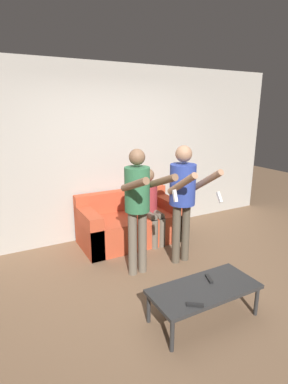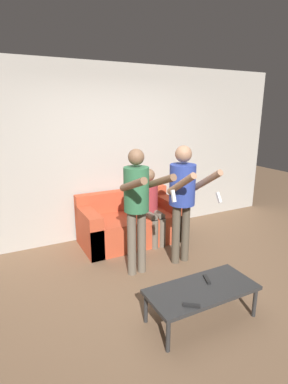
{
  "view_description": "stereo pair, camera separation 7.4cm",
  "coord_description": "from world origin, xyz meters",
  "px_view_note": "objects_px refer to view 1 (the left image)",
  "views": [
    {
      "loc": [
        -1.75,
        -2.52,
        2.02
      ],
      "look_at": [
        0.12,
        0.99,
        0.92
      ],
      "focal_mm": 28.0,
      "sensor_mm": 36.0,
      "label": 1
    },
    {
      "loc": [
        -1.68,
        -2.55,
        2.02
      ],
      "look_at": [
        0.12,
        0.99,
        0.92
      ],
      "focal_mm": 28.0,
      "sensor_mm": 36.0,
      "label": 2
    }
  ],
  "objects_px": {
    "person_seated": "(150,203)",
    "remote_near": "(195,305)",
    "person_standing_left": "(138,200)",
    "couch": "(130,224)",
    "coffee_table": "(204,290)",
    "remote_far": "(209,279)",
    "person_standing_right": "(183,192)"
  },
  "relations": [
    {
      "from": "couch",
      "to": "remote_near",
      "type": "relative_size",
      "value": 10.9
    },
    {
      "from": "person_seated",
      "to": "person_standing_left",
      "type": "bearing_deg",
      "value": -127.49
    },
    {
      "from": "remote_near",
      "to": "remote_far",
      "type": "distance_m",
      "value": 0.47
    },
    {
      "from": "person_standing_right",
      "to": "coffee_table",
      "type": "distance_m",
      "value": 1.35
    },
    {
      "from": "coffee_table",
      "to": "person_seated",
      "type": "bearing_deg",
      "value": 77.16
    },
    {
      "from": "person_standing_left",
      "to": "person_standing_right",
      "type": "relative_size",
      "value": 1.0
    },
    {
      "from": "person_standing_left",
      "to": "person_standing_right",
      "type": "bearing_deg",
      "value": 0.48
    },
    {
      "from": "person_seated",
      "to": "coffee_table",
      "type": "distance_m",
      "value": 1.92
    },
    {
      "from": "coffee_table",
      "to": "remote_near",
      "type": "bearing_deg",
      "value": -143.83
    },
    {
      "from": "couch",
      "to": "person_standing_left",
      "type": "xyz_separation_m",
      "value": [
        -0.33,
        -0.95,
        0.7
      ]
    },
    {
      "from": "coffee_table",
      "to": "couch",
      "type": "bearing_deg",
      "value": 85.83
    },
    {
      "from": "couch",
      "to": "person_standing_right",
      "type": "relative_size",
      "value": 0.98
    },
    {
      "from": "remote_far",
      "to": "person_seated",
      "type": "bearing_deg",
      "value": 80.54
    },
    {
      "from": "couch",
      "to": "remote_far",
      "type": "distance_m",
      "value": 1.92
    },
    {
      "from": "person_seated",
      "to": "person_standing_right",
      "type": "bearing_deg",
      "value": -86.08
    },
    {
      "from": "couch",
      "to": "remote_near",
      "type": "height_order",
      "value": "couch"
    },
    {
      "from": "remote_near",
      "to": "remote_far",
      "type": "relative_size",
      "value": 0.93
    },
    {
      "from": "coffee_table",
      "to": "remote_far",
      "type": "height_order",
      "value": "remote_far"
    },
    {
      "from": "couch",
      "to": "person_standing_right",
      "type": "distance_m",
      "value": 1.23
    },
    {
      "from": "person_seated",
      "to": "remote_near",
      "type": "height_order",
      "value": "person_seated"
    },
    {
      "from": "person_standing_right",
      "to": "person_seated",
      "type": "relative_size",
      "value": 1.38
    },
    {
      "from": "person_standing_right",
      "to": "remote_far",
      "type": "xyz_separation_m",
      "value": [
        -0.35,
        -0.98,
        -0.63
      ]
    },
    {
      "from": "coffee_table",
      "to": "remote_near",
      "type": "distance_m",
      "value": 0.32
    },
    {
      "from": "person_standing_left",
      "to": "person_seated",
      "type": "distance_m",
      "value": 1.05
    },
    {
      "from": "person_standing_right",
      "to": "remote_far",
      "type": "height_order",
      "value": "person_standing_right"
    },
    {
      "from": "coffee_table",
      "to": "remote_far",
      "type": "xyz_separation_m",
      "value": [
        0.13,
        0.09,
        0.05
      ]
    },
    {
      "from": "person_standing_right",
      "to": "remote_near",
      "type": "relative_size",
      "value": 11.13
    },
    {
      "from": "couch",
      "to": "person_standing_left",
      "type": "relative_size",
      "value": 0.98
    },
    {
      "from": "couch",
      "to": "person_seated",
      "type": "distance_m",
      "value": 0.47
    },
    {
      "from": "person_standing_right",
      "to": "remote_near",
      "type": "distance_m",
      "value": 1.58
    },
    {
      "from": "person_standing_left",
      "to": "remote_far",
      "type": "height_order",
      "value": "person_standing_left"
    },
    {
      "from": "person_standing_left",
      "to": "person_seated",
      "type": "height_order",
      "value": "person_standing_left"
    }
  ]
}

